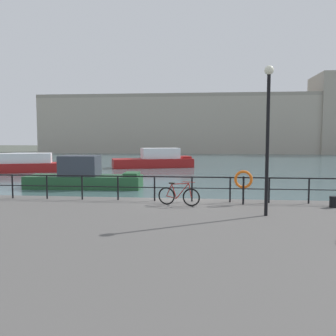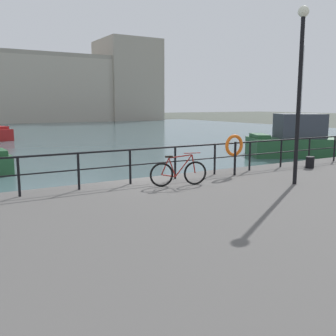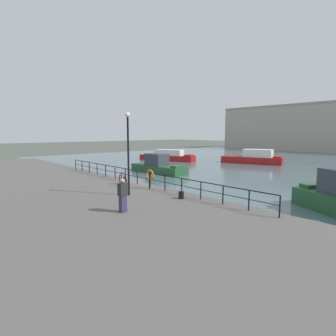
{
  "view_description": "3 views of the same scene",
  "coord_description": "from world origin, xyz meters",
  "px_view_note": "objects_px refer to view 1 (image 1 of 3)",
  "views": [
    {
      "loc": [
        1.13,
        -16.46,
        3.52
      ],
      "look_at": [
        -0.97,
        3.84,
        1.76
      ],
      "focal_mm": 39.69,
      "sensor_mm": 36.0,
      "label": 1
    },
    {
      "loc": [
        -6.09,
        -11.4,
        3.13
      ],
      "look_at": [
        1.02,
        0.51,
        0.87
      ],
      "focal_mm": 41.76,
      "sensor_mm": 36.0,
      "label": 2
    },
    {
      "loc": [
        17.48,
        -12.85,
        4.66
      ],
      "look_at": [
        -0.65,
        3.52,
        1.5
      ],
      "focal_mm": 29.19,
      "sensor_mm": 36.0,
      "label": 3
    }
  ],
  "objects_px": {
    "life_ring_stand": "(243,181)",
    "moored_red_daysailer": "(155,160)",
    "harbor_building": "(228,124)",
    "quay_lamp_post": "(268,122)",
    "moored_green_narrowboat": "(84,177)",
    "parked_bicycle": "(179,196)",
    "moored_small_launch": "(23,165)",
    "mooring_bollard": "(334,202)"
  },
  "relations": [
    {
      "from": "moored_green_narrowboat",
      "to": "life_ring_stand",
      "type": "height_order",
      "value": "moored_green_narrowboat"
    },
    {
      "from": "moored_small_launch",
      "to": "quay_lamp_post",
      "type": "distance_m",
      "value": 29.24
    },
    {
      "from": "life_ring_stand",
      "to": "moored_red_daysailer",
      "type": "bearing_deg",
      "value": 105.56
    },
    {
      "from": "parked_bicycle",
      "to": "moored_small_launch",
      "type": "bearing_deg",
      "value": 144.9
    },
    {
      "from": "moored_green_narrowboat",
      "to": "life_ring_stand",
      "type": "distance_m",
      "value": 13.28
    },
    {
      "from": "harbor_building",
      "to": "moored_small_launch",
      "type": "relative_size",
      "value": 6.71
    },
    {
      "from": "harbor_building",
      "to": "moored_green_narrowboat",
      "type": "xyz_separation_m",
      "value": [
        -12.61,
        -53.97,
        -5.3
      ]
    },
    {
      "from": "moored_green_narrowboat",
      "to": "mooring_bollard",
      "type": "xyz_separation_m",
      "value": [
        13.23,
        -9.3,
        0.19
      ]
    },
    {
      "from": "moored_red_daysailer",
      "to": "life_ring_stand",
      "type": "distance_m",
      "value": 26.9
    },
    {
      "from": "moored_small_launch",
      "to": "mooring_bollard",
      "type": "bearing_deg",
      "value": -59.31
    },
    {
      "from": "moored_red_daysailer",
      "to": "quay_lamp_post",
      "type": "height_order",
      "value": "quay_lamp_post"
    },
    {
      "from": "moored_small_launch",
      "to": "life_ring_stand",
      "type": "xyz_separation_m",
      "value": [
        19.25,
        -19.07,
        0.97
      ]
    },
    {
      "from": "moored_green_narrowboat",
      "to": "moored_small_launch",
      "type": "distance_m",
      "value": 13.87
    },
    {
      "from": "moored_red_daysailer",
      "to": "life_ring_stand",
      "type": "xyz_separation_m",
      "value": [
        7.21,
        -25.9,
        0.87
      ]
    },
    {
      "from": "moored_green_narrowboat",
      "to": "parked_bicycle",
      "type": "bearing_deg",
      "value": -54.57
    },
    {
      "from": "parked_bicycle",
      "to": "mooring_bollard",
      "type": "bearing_deg",
      "value": 16.57
    },
    {
      "from": "harbor_building",
      "to": "moored_green_narrowboat",
      "type": "distance_m",
      "value": 55.68
    },
    {
      "from": "parked_bicycle",
      "to": "life_ring_stand",
      "type": "relative_size",
      "value": 1.24
    },
    {
      "from": "parked_bicycle",
      "to": "life_ring_stand",
      "type": "bearing_deg",
      "value": 26.83
    },
    {
      "from": "harbor_building",
      "to": "quay_lamp_post",
      "type": "relative_size",
      "value": 12.87
    },
    {
      "from": "life_ring_stand",
      "to": "quay_lamp_post",
      "type": "bearing_deg",
      "value": -74.98
    },
    {
      "from": "parked_bicycle",
      "to": "life_ring_stand",
      "type": "xyz_separation_m",
      "value": [
        2.61,
        0.56,
        0.59
      ]
    },
    {
      "from": "moored_green_narrowboat",
      "to": "harbor_building",
      "type": "bearing_deg",
      "value": 75.3
    },
    {
      "from": "harbor_building",
      "to": "moored_red_daysailer",
      "type": "relative_size",
      "value": 7.15
    },
    {
      "from": "mooring_bollard",
      "to": "quay_lamp_post",
      "type": "xyz_separation_m",
      "value": [
        -2.88,
        -1.8,
        3.04
      ]
    },
    {
      "from": "life_ring_stand",
      "to": "quay_lamp_post",
      "type": "xyz_separation_m",
      "value": [
        0.58,
        -2.16,
        2.29
      ]
    },
    {
      "from": "moored_red_daysailer",
      "to": "moored_small_launch",
      "type": "distance_m",
      "value": 13.84
    },
    {
      "from": "harbor_building",
      "to": "quay_lamp_post",
      "type": "height_order",
      "value": "harbor_building"
    },
    {
      "from": "moored_small_launch",
      "to": "parked_bicycle",
      "type": "bearing_deg",
      "value": -68.48
    },
    {
      "from": "harbor_building",
      "to": "life_ring_stand",
      "type": "relative_size",
      "value": 47.76
    },
    {
      "from": "quay_lamp_post",
      "to": "moored_green_narrowboat",
      "type": "bearing_deg",
      "value": 132.99
    },
    {
      "from": "harbor_building",
      "to": "mooring_bollard",
      "type": "relative_size",
      "value": 151.64
    },
    {
      "from": "moored_red_daysailer",
      "to": "life_ring_stand",
      "type": "height_order",
      "value": "moored_red_daysailer"
    },
    {
      "from": "moored_red_daysailer",
      "to": "quay_lamp_post",
      "type": "relative_size",
      "value": 1.8
    },
    {
      "from": "moored_green_narrowboat",
      "to": "parked_bicycle",
      "type": "relative_size",
      "value": 4.52
    },
    {
      "from": "harbor_building",
      "to": "parked_bicycle",
      "type": "relative_size",
      "value": 38.62
    },
    {
      "from": "moored_red_daysailer",
      "to": "harbor_building",
      "type": "bearing_deg",
      "value": 56.12
    },
    {
      "from": "harbor_building",
      "to": "mooring_bollard",
      "type": "xyz_separation_m",
      "value": [
        0.63,
        -63.28,
        -5.11
      ]
    },
    {
      "from": "moored_red_daysailer",
      "to": "moored_green_narrowboat",
      "type": "relative_size",
      "value": 1.19
    },
    {
      "from": "parked_bicycle",
      "to": "moored_green_narrowboat",
      "type": "bearing_deg",
      "value": 141.62
    },
    {
      "from": "moored_green_narrowboat",
      "to": "mooring_bollard",
      "type": "relative_size",
      "value": 17.76
    },
    {
      "from": "harbor_building",
      "to": "life_ring_stand",
      "type": "xyz_separation_m",
      "value": [
        -2.83,
        -62.92,
        -4.35
      ]
    }
  ]
}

